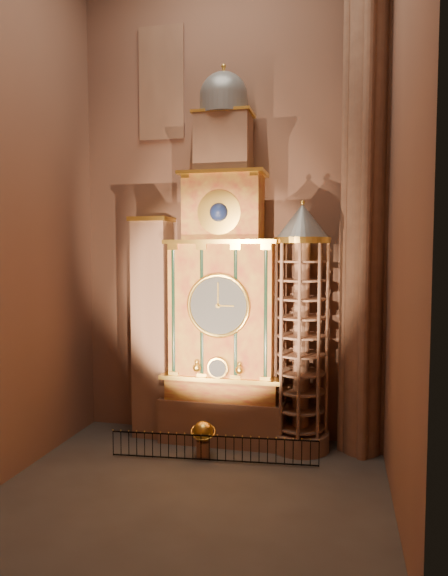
% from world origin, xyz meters
% --- Properties ---
extents(floor, '(14.00, 14.00, 0.00)m').
position_xyz_m(floor, '(0.00, 0.00, 0.00)').
color(floor, '#383330').
rests_on(floor, ground).
extents(wall_back, '(22.00, 0.00, 22.00)m').
position_xyz_m(wall_back, '(0.00, 6.00, 11.00)').
color(wall_back, '#8E634C').
rests_on(wall_back, floor).
extents(wall_left, '(0.00, 22.00, 22.00)m').
position_xyz_m(wall_left, '(-7.00, 0.00, 11.00)').
color(wall_left, '#8E634C').
rests_on(wall_left, floor).
extents(wall_right, '(0.00, 22.00, 22.00)m').
position_xyz_m(wall_right, '(7.00, 0.00, 11.00)').
color(wall_right, '#8E634C').
rests_on(wall_right, floor).
extents(astronomical_clock, '(5.60, 2.41, 16.70)m').
position_xyz_m(astronomical_clock, '(0.00, 4.96, 6.68)').
color(astronomical_clock, '#8C634C').
rests_on(astronomical_clock, floor).
extents(portrait_tower, '(1.80, 1.60, 10.20)m').
position_xyz_m(portrait_tower, '(-3.40, 4.98, 5.15)').
color(portrait_tower, '#8C634C').
rests_on(portrait_tower, floor).
extents(stair_turret, '(2.50, 2.50, 10.80)m').
position_xyz_m(stair_turret, '(3.50, 4.70, 5.27)').
color(stair_turret, '#8C634C').
rests_on(stair_turret, floor).
extents(gothic_pier, '(2.04, 2.04, 22.00)m').
position_xyz_m(gothic_pier, '(6.10, 5.00, 11.00)').
color(gothic_pier, '#8C634C').
rests_on(gothic_pier, floor).
extents(stained_glass_window, '(2.20, 0.14, 5.20)m').
position_xyz_m(stained_glass_window, '(-3.20, 5.92, 16.50)').
color(stained_glass_window, navy).
rests_on(stained_glass_window, wall_back).
extents(celestial_globe, '(1.23, 1.18, 1.53)m').
position_xyz_m(celestial_globe, '(-0.40, 2.89, 0.92)').
color(celestial_globe, '#8C634C').
rests_on(celestial_globe, floor).
extents(iron_railing, '(8.50, 0.82, 1.06)m').
position_xyz_m(iron_railing, '(0.15, 2.47, 0.58)').
color(iron_railing, black).
rests_on(iron_railing, floor).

